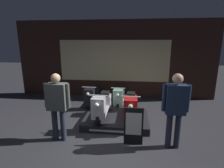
{
  "coord_description": "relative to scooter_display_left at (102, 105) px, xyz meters",
  "views": [
    {
      "loc": [
        0.79,
        -3.77,
        2.31
      ],
      "look_at": [
        0.14,
        1.72,
        0.98
      ],
      "focal_mm": 28.0,
      "sensor_mm": 36.0,
      "label": 1
    }
  ],
  "objects": [
    {
      "name": "ground_plane",
      "position": [
        0.05,
        -0.96,
        -0.53
      ],
      "size": [
        30.0,
        30.0,
        0.0
      ],
      "primitive_type": "plane",
      "color": "#2D2D33"
    },
    {
      "name": "shop_wall_back",
      "position": [
        0.05,
        2.58,
        1.07
      ],
      "size": [
        8.33,
        0.09,
        3.2
      ],
      "color": "#331E19",
      "rests_on": "ground_plane"
    },
    {
      "name": "display_platform",
      "position": [
        0.41,
        -0.0,
        -0.43
      ],
      "size": [
        1.83,
        1.4,
        0.2
      ],
      "color": "black",
      "rests_on": "ground_plane"
    },
    {
      "name": "scooter_display_left",
      "position": [
        0.0,
        0.0,
        0.0
      ],
      "size": [
        0.48,
        1.61,
        0.82
      ],
      "color": "black",
      "rests_on": "display_platform"
    },
    {
      "name": "scooter_display_right",
      "position": [
        0.82,
        0.0,
        0.0
      ],
      "size": [
        0.48,
        1.61,
        0.82
      ],
      "color": "black",
      "rests_on": "display_platform"
    },
    {
      "name": "scooter_backrow_0",
      "position": [
        -0.62,
        1.52,
        -0.2
      ],
      "size": [
        0.48,
        1.61,
        0.82
      ],
      "color": "black",
      "rests_on": "ground_plane"
    },
    {
      "name": "scooter_backrow_1",
      "position": [
        0.38,
        1.52,
        -0.2
      ],
      "size": [
        0.48,
        1.61,
        0.82
      ],
      "color": "black",
      "rests_on": "ground_plane"
    },
    {
      "name": "person_left_browsing",
      "position": [
        -0.86,
        -1.08,
        0.44
      ],
      "size": [
        0.61,
        0.25,
        1.64
      ],
      "color": "#232838",
      "rests_on": "ground_plane"
    },
    {
      "name": "person_right_browsing",
      "position": [
        1.78,
        -1.08,
        0.46
      ],
      "size": [
        0.58,
        0.23,
        1.69
      ],
      "color": "#232838",
      "rests_on": "ground_plane"
    },
    {
      "name": "price_sign_board",
      "position": [
        0.9,
        -1.06,
        -0.08
      ],
      "size": [
        0.43,
        0.04,
        0.89
      ],
      "color": "black",
      "rests_on": "ground_plane"
    }
  ]
}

